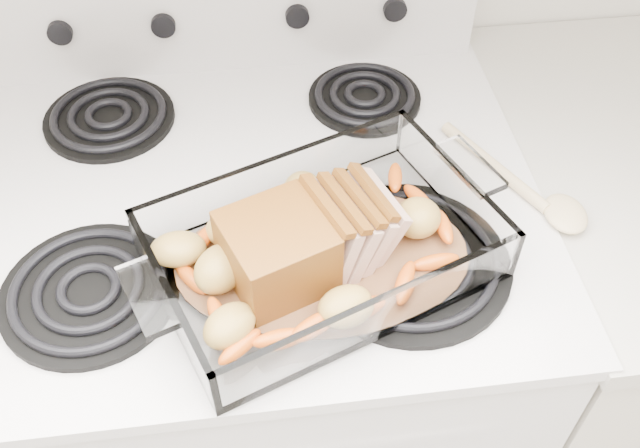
{
  "coord_description": "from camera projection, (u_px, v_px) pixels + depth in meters",
  "views": [
    {
      "loc": [
        0.01,
        0.97,
        1.61
      ],
      "look_at": [
        0.08,
        1.52,
        0.99
      ],
      "focal_mm": 40.0,
      "sensor_mm": 36.0,
      "label": 1
    }
  ],
  "objects": [
    {
      "name": "electric_range",
      "position": [
        265.0,
        362.0,
        1.3
      ],
      "size": [
        0.78,
        0.7,
        1.12
      ],
      "color": "silver",
      "rests_on": "ground"
    },
    {
      "name": "counter_right",
      "position": [
        612.0,
        328.0,
        1.36
      ],
      "size": [
        0.58,
        0.68,
        0.93
      ],
      "color": "beige",
      "rests_on": "ground"
    },
    {
      "name": "baking_dish",
      "position": [
        322.0,
        252.0,
        0.84
      ],
      "size": [
        0.38,
        0.25,
        0.07
      ],
      "rotation": [
        0.0,
        0.0,
        0.37
      ],
      "color": "white",
      "rests_on": "electric_range"
    },
    {
      "name": "pork_roast",
      "position": [
        297.0,
        237.0,
        0.82
      ],
      "size": [
        0.21,
        0.11,
        0.09
      ],
      "rotation": [
        0.0,
        0.0,
        -0.08
      ],
      "color": "brown",
      "rests_on": "baking_dish"
    },
    {
      "name": "roast_vegetables",
      "position": [
        315.0,
        225.0,
        0.86
      ],
      "size": [
        0.36,
        0.2,
        0.04
      ],
      "rotation": [
        0.0,
        0.0,
        0.35
      ],
      "color": "#E14D08",
      "rests_on": "baking_dish"
    },
    {
      "name": "wooden_spoon",
      "position": [
        533.0,
        192.0,
        0.94
      ],
      "size": [
        0.14,
        0.22,
        0.02
      ],
      "rotation": [
        0.0,
        0.0,
        0.47
      ],
      "color": "#D9B982",
      "rests_on": "electric_range"
    }
  ]
}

